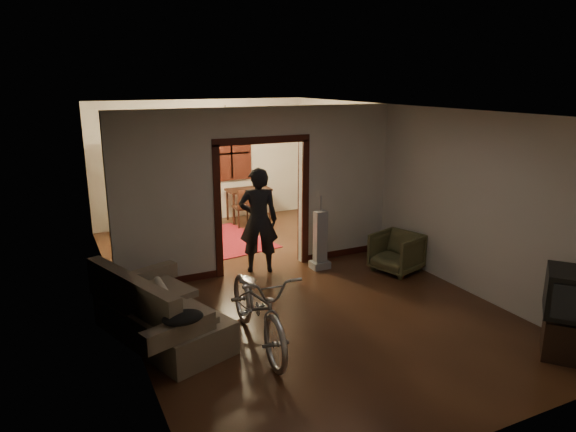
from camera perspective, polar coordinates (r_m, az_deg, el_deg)
floor at (r=8.52m, az=-0.89°, el=-7.35°), size 5.00×8.50×0.01m
ceiling at (r=7.89m, az=-0.97°, el=11.81°), size 5.00×8.50×0.01m
wall_back at (r=12.01m, az=-9.54°, el=5.99°), size 5.00×0.02×2.80m
wall_left at (r=7.43m, az=-18.70°, el=-0.14°), size 0.02×8.50×2.80m
wall_right at (r=9.39m, az=13.07°, el=3.32°), size 0.02×8.50×2.80m
partition_wall at (r=8.76m, az=-2.99°, el=2.86°), size 5.00×0.14×2.80m
door_casing at (r=8.83m, az=-2.97°, el=0.96°), size 1.74×0.20×2.32m
far_window at (r=12.16m, az=-6.33°, el=6.93°), size 0.98×0.06×1.28m
chandelier at (r=10.24m, az=-6.93°, el=9.91°), size 0.24×0.24×0.24m
light_switch at (r=9.18m, az=3.26°, el=2.46°), size 0.08×0.01×0.12m
sofa at (r=6.80m, az=-13.88°, el=-9.60°), size 1.51×2.18×0.92m
rolled_paper at (r=7.06m, az=-13.64°, el=-8.01°), size 0.10×0.81×0.10m
jacket at (r=5.91m, az=-11.61°, el=-10.99°), size 0.46×0.35×0.13m
bicycle at (r=6.45m, az=-3.33°, el=-9.89°), size 0.85×2.06×1.06m
armchair at (r=9.06m, az=11.96°, el=-3.99°), size 0.94×0.92×0.68m
tv_stand at (r=7.13m, az=28.46°, el=-11.73°), size 0.74×0.73×0.50m
crt_tv at (r=6.92m, az=29.04°, el=-7.51°), size 0.84×0.84×0.54m
vacuum at (r=8.97m, az=3.60°, el=-2.67°), size 0.35×0.29×1.04m
person at (r=8.74m, az=-3.31°, el=-0.48°), size 0.77×0.63×1.82m
oriental_rug at (r=10.68m, az=-7.44°, el=-2.74°), size 1.95×2.37×0.02m
locker at (r=11.48m, az=-15.09°, el=3.20°), size 1.09×0.77×1.98m
globe at (r=11.34m, az=-15.41°, el=7.89°), size 0.26×0.26×0.26m
desk at (r=12.12m, az=-4.39°, el=1.26°), size 1.11×0.80×0.74m
desk_chair at (r=11.58m, az=-5.03°, el=0.97°), size 0.46×0.46×0.89m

